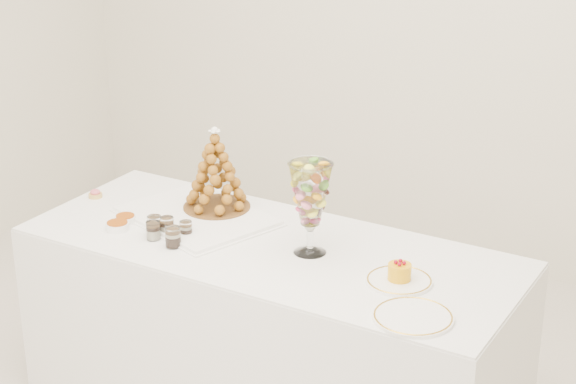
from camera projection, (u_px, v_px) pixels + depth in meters
The scene contains 15 objects.
buffet_table at pixel (270, 329), 3.68m from camera, with size 1.88×0.75×0.71m.
lace_tray at pixel (197, 216), 3.77m from camera, with size 0.56×0.42×0.02m, color white.
macaron_vase at pixel (310, 195), 3.40m from camera, with size 0.16×0.16×0.34m.
cake_plate at pixel (399, 281), 3.26m from camera, with size 0.23×0.23×0.01m, color white.
spare_plate at pixel (413, 317), 3.03m from camera, with size 0.26×0.26×0.01m, color white.
pink_tart at pixel (95, 194), 3.98m from camera, with size 0.06×0.06×0.04m.
verrine_a at pixel (155, 225), 3.62m from camera, with size 0.05×0.05×0.07m, color white.
verrine_b at pixel (167, 226), 3.62m from camera, with size 0.05×0.05×0.07m, color white.
verrine_c at pixel (186, 229), 3.60m from camera, with size 0.05×0.05×0.06m, color white.
verrine_d at pixel (153, 230), 3.58m from camera, with size 0.05×0.05×0.07m, color white.
verrine_e at pixel (173, 237), 3.52m from camera, with size 0.06×0.06×0.08m, color white.
ramekin_back at pixel (125, 219), 3.74m from camera, with size 0.08×0.08×0.03m, color white.
ramekin_front at pixel (117, 226), 3.67m from camera, with size 0.09×0.09×0.03m, color white.
croquembouche at pixel (216, 169), 3.77m from camera, with size 0.28×0.28×0.33m.
mousse_cake at pixel (400, 272), 3.25m from camera, with size 0.08×0.08×0.07m.
Camera 1 is at (1.60, -2.43, 2.20)m, focal length 60.00 mm.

